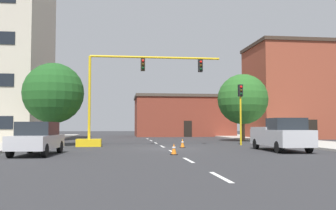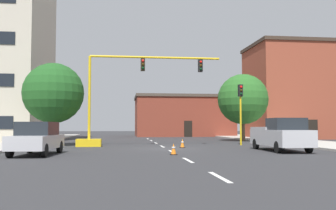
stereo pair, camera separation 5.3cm
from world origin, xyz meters
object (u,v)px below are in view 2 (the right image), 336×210
traffic_signal_gantry (109,115)px  pickup_truck_silver (281,135)px  sedan_silver_near_left (37,138)px  tree_right_mid (243,99)px  tree_left_near (54,93)px  traffic_cone_roadside_b (182,143)px  traffic_cone_roadside_a (174,149)px  traffic_light_pole_right (241,101)px

traffic_signal_gantry → pickup_truck_silver: bearing=-31.4°
sedan_silver_near_left → traffic_signal_gantry: bearing=66.1°
tree_right_mid → tree_left_near: bearing=-159.4°
traffic_signal_gantry → traffic_cone_roadside_b: traffic_signal_gantry is taller
tree_left_near → traffic_cone_roadside_b: (9.44, -3.59, -3.72)m
tree_left_near → sedan_silver_near_left: size_ratio=1.38×
traffic_cone_roadside_b → sedan_silver_near_left: bearing=-147.6°
tree_right_mid → sedan_silver_near_left: tree_right_mid is taller
sedan_silver_near_left → traffic_cone_roadside_a: sedan_silver_near_left is taller
traffic_cone_roadside_a → traffic_cone_roadside_b: 6.33m
traffic_signal_gantry → sedan_silver_near_left: size_ratio=2.34×
sedan_silver_near_left → traffic_cone_roadside_a: (7.16, -0.70, -0.59)m
traffic_light_pole_right → sedan_silver_near_left: size_ratio=1.04×
pickup_truck_silver → sedan_silver_near_left: size_ratio=1.18×
traffic_signal_gantry → traffic_cone_roadside_a: bearing=-66.7°
pickup_truck_silver → traffic_cone_roadside_a: pickup_truck_silver is taller
traffic_cone_roadside_a → traffic_cone_roadside_b: bearing=76.7°
traffic_signal_gantry → tree_right_mid: (12.84, 7.65, 1.81)m
traffic_signal_gantry → sedan_silver_near_left: (-3.48, -7.85, -1.46)m
tree_left_near → traffic_cone_roadside_a: tree_left_near is taller
pickup_truck_silver → traffic_cone_roadside_b: bearing=143.2°
traffic_cone_roadside_a → traffic_signal_gantry: bearing=113.3°
pickup_truck_silver → sedan_silver_near_left: 14.09m
tree_right_mid → sedan_silver_near_left: bearing=-136.5°
traffic_light_pole_right → traffic_cone_roadside_a: (-6.58, -8.95, -3.23)m
traffic_signal_gantry → traffic_cone_roadside_a: (3.68, -8.55, -2.05)m
sedan_silver_near_left → tree_right_mid: bearing=43.5°
pickup_truck_silver → traffic_signal_gantry: bearing=148.6°
traffic_light_pole_right → traffic_cone_roadside_a: size_ratio=7.91×
sedan_silver_near_left → pickup_truck_silver: bearing=5.7°
pickup_truck_silver → sedan_silver_near_left: bearing=-174.3°
traffic_light_pole_right → tree_left_near: 14.59m
pickup_truck_silver → traffic_light_pole_right: bearing=92.4°
traffic_light_pole_right → pickup_truck_silver: traffic_light_pole_right is taller
traffic_cone_roadside_a → traffic_light_pole_right: bearing=53.7°
tree_right_mid → traffic_light_pole_right: bearing=-109.6°
traffic_light_pole_right → pickup_truck_silver: 7.30m
tree_right_mid → sedan_silver_near_left: size_ratio=1.44×
traffic_cone_roadside_a → traffic_cone_roadside_b: size_ratio=0.96×
tree_left_near → pickup_truck_silver: 16.97m
tree_right_mid → sedan_silver_near_left: (-16.32, -15.50, -3.27)m
tree_right_mid → tree_left_near: size_ratio=1.05×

